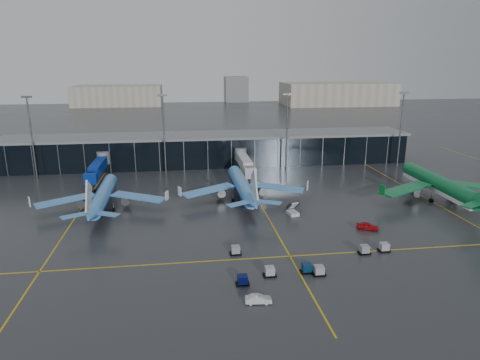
{
  "coord_description": "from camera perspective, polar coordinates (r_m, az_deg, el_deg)",
  "views": [
    {
      "loc": [
        -9.37,
        -86.87,
        35.63
      ],
      "look_at": [
        5.0,
        18.0,
        6.0
      ],
      "focal_mm": 32.0,
      "sensor_mm": 36.0,
      "label": 1
    }
  ],
  "objects": [
    {
      "name": "airliner_klm_near",
      "position": [
        112.37,
        0.26,
        0.36
      ],
      "size": [
        35.11,
        39.8,
        12.04
      ],
      "primitive_type": null,
      "rotation": [
        0.0,
        0.0,
        0.02
      ],
      "color": "#4492E0",
      "rests_on": "ground"
    },
    {
      "name": "service_van_white",
      "position": [
        67.48,
        2.47,
        -15.58
      ],
      "size": [
        4.17,
        1.76,
        1.34
      ],
      "primitive_type": "imported",
      "rotation": [
        0.0,
        0.0,
        1.49
      ],
      "color": "silver",
      "rests_on": "ground"
    },
    {
      "name": "jet_bridges",
      "position": [
        135.96,
        -18.45,
        1.61
      ],
      "size": [
        94.0,
        27.5,
        7.2
      ],
      "color": "#595B60",
      "rests_on": "ground"
    },
    {
      "name": "baggage_carts",
      "position": [
        78.89,
        8.64,
        -10.79
      ],
      "size": [
        31.15,
        13.09,
        1.7
      ],
      "color": "black",
      "rests_on": "ground"
    },
    {
      "name": "airliner_aer_lingus",
      "position": [
        123.78,
        25.15,
        0.63
      ],
      "size": [
        39.27,
        44.53,
        13.49
      ],
      "primitive_type": null,
      "rotation": [
        0.0,
        0.0,
        -0.02
      ],
      "color": "#0C6B36",
      "rests_on": "ground"
    },
    {
      "name": "distant_hangars",
      "position": [
        362.83,
        1.66,
        11.39
      ],
      "size": [
        260.0,
        71.0,
        22.0
      ],
      "color": "#B2AD99",
      "rests_on": "ground"
    },
    {
      "name": "ground",
      "position": [
        94.36,
        -1.53,
        -6.55
      ],
      "size": [
        600.0,
        600.0,
        0.0
      ],
      "primitive_type": "plane",
      "color": "#282B2D",
      "rests_on": "ground"
    },
    {
      "name": "flood_masts",
      "position": [
        139.34,
        -1.8,
        6.62
      ],
      "size": [
        203.0,
        0.5,
        25.5
      ],
      "color": "#595B60",
      "rests_on": "ground"
    },
    {
      "name": "airliner_arkefly",
      "position": [
        110.19,
        -17.88,
        -0.88
      ],
      "size": [
        33.3,
        37.78,
        11.47
      ],
      "primitive_type": null,
      "rotation": [
        0.0,
        0.0,
        0.01
      ],
      "color": "#4187D6",
      "rests_on": "ground"
    },
    {
      "name": "mobile_airstair",
      "position": [
        103.24,
        7.04,
        -4.22
      ],
      "size": [
        2.73,
        3.54,
        3.45
      ],
      "rotation": [
        0.0,
        0.0,
        0.18
      ],
      "color": "silver",
      "rests_on": "ground"
    },
    {
      "name": "taxi_lines",
      "position": [
        105.57,
        3.24,
        -4.11
      ],
      "size": [
        220.0,
        120.0,
        0.02
      ],
      "color": "gold",
      "rests_on": "ground"
    },
    {
      "name": "terminal_pier",
      "position": [
        152.19,
        -4.13,
        4.15
      ],
      "size": [
        142.0,
        17.0,
        10.7
      ],
      "color": "black",
      "rests_on": "ground"
    },
    {
      "name": "service_van_red",
      "position": [
        97.76,
        16.64,
        -5.93
      ],
      "size": [
        5.0,
        3.78,
        1.59
      ],
      "primitive_type": "imported",
      "rotation": [
        0.0,
        0.0,
        1.1
      ],
      "color": "#AD0D13",
      "rests_on": "ground"
    }
  ]
}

